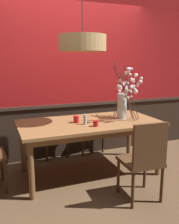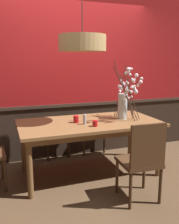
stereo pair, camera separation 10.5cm
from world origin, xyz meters
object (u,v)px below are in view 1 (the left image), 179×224
at_px(chair_far_side_right, 87,122).
at_px(candle_holder_nearer_edge, 96,123).
at_px(candle_holder_nearer_center, 76,119).
at_px(dining_table, 90,127).
at_px(chair_near_side_right, 144,158).
at_px(pendant_lamp, 82,43).
at_px(chair_far_side_left, 52,125).
at_px(condiment_bottle, 85,120).
at_px(vase_with_blossoms, 124,101).

xyz_separation_m(chair_far_side_right, candle_holder_nearer_edge, (-0.31, -1.15, 0.28)).
height_order(chair_far_side_right, candle_holder_nearer_center, chair_far_side_right).
height_order(candle_holder_nearer_center, candle_holder_nearer_edge, candle_holder_nearer_center).
bearing_deg(chair_far_side_right, dining_table, -108.55).
xyz_separation_m(dining_table, candle_holder_nearer_edge, (-0.02, -0.26, 0.12)).
relative_size(chair_near_side_right, pendant_lamp, 0.99).
xyz_separation_m(chair_near_side_right, candle_holder_nearer_edge, (-0.32, 0.64, 0.27)).
bearing_deg(dining_table, chair_far_side_left, 110.62).
distance_m(candle_holder_nearer_edge, condiment_bottle, 0.17).
distance_m(chair_far_side_left, pendant_lamp, 1.60).
distance_m(vase_with_blossoms, condiment_bottle, 0.68).
height_order(chair_far_side_left, pendant_lamp, pendant_lamp).
bearing_deg(dining_table, chair_far_side_right, 71.45).
distance_m(candle_holder_nearer_center, condiment_bottle, 0.15).
distance_m(chair_far_side_right, chair_far_side_left, 0.64).
bearing_deg(dining_table, pendant_lamp, -173.26).
bearing_deg(vase_with_blossoms, dining_table, 179.44).
distance_m(chair_near_side_right, condiment_bottle, 0.94).
relative_size(chair_far_side_left, vase_with_blossoms, 1.12).
height_order(chair_far_side_left, vase_with_blossoms, vase_with_blossoms).
xyz_separation_m(chair_far_side_right, condiment_bottle, (-0.41, -1.00, 0.30)).
bearing_deg(condiment_bottle, candle_holder_nearer_edge, -57.78).
distance_m(chair_near_side_right, pendant_lamp, 1.61).
bearing_deg(candle_holder_nearer_edge, vase_with_blossoms, 25.07).
bearing_deg(chair_near_side_right, pendant_lamp, 114.59).
bearing_deg(condiment_bottle, chair_far_side_right, 67.91).
xyz_separation_m(dining_table, chair_far_side_right, (0.30, 0.89, -0.16)).
xyz_separation_m(dining_table, candle_holder_nearer_center, (-0.19, 0.01, 0.13)).
relative_size(chair_far_side_left, candle_holder_nearer_center, 9.71).
height_order(candle_holder_nearer_center, condiment_bottle, condiment_bottle).
distance_m(chair_far_side_left, condiment_bottle, 1.09).
height_order(chair_near_side_right, chair_far_side_left, chair_near_side_right).
bearing_deg(chair_near_side_right, candle_holder_nearer_edge, 116.58).
distance_m(vase_with_blossoms, candle_holder_nearer_edge, 0.64).
xyz_separation_m(dining_table, chair_near_side_right, (0.30, -0.90, -0.16)).
xyz_separation_m(candle_holder_nearer_edge, condiment_bottle, (-0.09, 0.15, 0.02)).
bearing_deg(chair_far_side_left, chair_far_side_right, -1.20).
bearing_deg(candle_holder_nearer_edge, pendant_lamp, 109.16).
height_order(dining_table, chair_near_side_right, chair_near_side_right).
relative_size(chair_far_side_right, vase_with_blossoms, 1.12).
bearing_deg(candle_holder_nearer_center, chair_near_side_right, -61.40).
relative_size(chair_far_side_left, candle_holder_nearer_edge, 12.05).
bearing_deg(chair_far_side_left, chair_near_side_right, -70.39).
height_order(vase_with_blossoms, candle_holder_nearer_center, vase_with_blossoms).
relative_size(dining_table, candle_holder_nearer_center, 20.29).
bearing_deg(vase_with_blossoms, candle_holder_nearer_edge, -154.93).
relative_size(dining_table, vase_with_blossoms, 2.34).
relative_size(dining_table, pendant_lamp, 2.02).
xyz_separation_m(chair_far_side_left, vase_with_blossoms, (0.87, -0.90, 0.51)).
bearing_deg(pendant_lamp, candle_holder_nearer_edge, -70.84).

